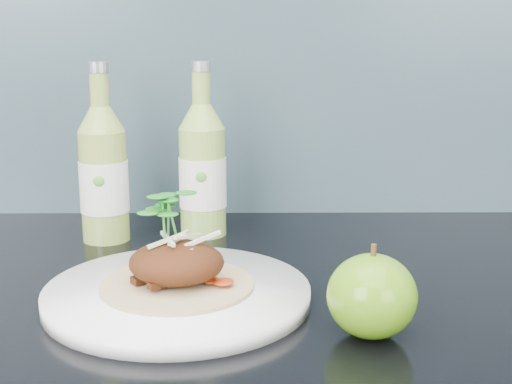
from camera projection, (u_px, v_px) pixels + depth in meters
dinner_plate at (177, 294)px, 0.72m from camera, size 0.35×0.35×0.02m
pork_taco at (177, 260)px, 0.71m from camera, size 0.16×0.16×0.10m
green_apple at (372, 296)px, 0.63m from camera, size 0.10×0.10×0.09m
cider_bottle_left at (104, 174)px, 0.91m from camera, size 0.07×0.07×0.23m
cider_bottle_right at (203, 170)px, 0.94m from camera, size 0.07×0.07×0.23m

